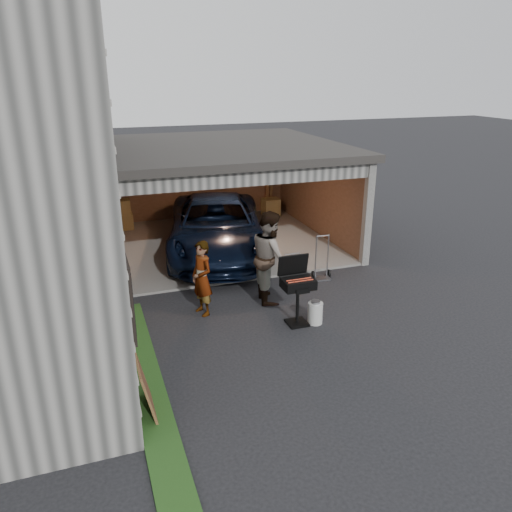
{
  "coord_description": "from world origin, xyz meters",
  "views": [
    {
      "loc": [
        -2.86,
        -7.1,
        4.83
      ],
      "look_at": [
        0.4,
        2.19,
        1.15
      ],
      "focal_mm": 35.0,
      "sensor_mm": 36.0,
      "label": 1
    }
  ],
  "objects_px": {
    "bbq_grill": "(297,286)",
    "hand_truck": "(322,270)",
    "minivan": "(217,229)",
    "man": "(270,257)",
    "woman": "(202,278)",
    "propane_tank": "(315,313)",
    "plywood_panel": "(146,389)"
  },
  "relations": [
    {
      "from": "propane_tank",
      "to": "plywood_panel",
      "type": "relative_size",
      "value": 0.51
    },
    {
      "from": "plywood_panel",
      "to": "hand_truck",
      "type": "distance_m",
      "value": 6.1
    },
    {
      "from": "hand_truck",
      "to": "bbq_grill",
      "type": "bearing_deg",
      "value": -122.29
    },
    {
      "from": "man",
      "to": "bbq_grill",
      "type": "bearing_deg",
      "value": -167.07
    },
    {
      "from": "man",
      "to": "propane_tank",
      "type": "height_order",
      "value": "man"
    },
    {
      "from": "woman",
      "to": "man",
      "type": "relative_size",
      "value": 0.79
    },
    {
      "from": "minivan",
      "to": "man",
      "type": "bearing_deg",
      "value": -70.05
    },
    {
      "from": "bbq_grill",
      "to": "plywood_panel",
      "type": "relative_size",
      "value": 1.61
    },
    {
      "from": "man",
      "to": "bbq_grill",
      "type": "xyz_separation_m",
      "value": [
        0.1,
        -1.25,
        -0.18
      ]
    },
    {
      "from": "woman",
      "to": "propane_tank",
      "type": "bearing_deg",
      "value": 41.32
    },
    {
      "from": "man",
      "to": "woman",
      "type": "bearing_deg",
      "value": 105.45
    },
    {
      "from": "minivan",
      "to": "man",
      "type": "height_order",
      "value": "man"
    },
    {
      "from": "minivan",
      "to": "bbq_grill",
      "type": "bearing_deg",
      "value": -70.57
    },
    {
      "from": "bbq_grill",
      "to": "hand_truck",
      "type": "xyz_separation_m",
      "value": [
        1.53,
        1.93,
        -0.62
      ]
    },
    {
      "from": "plywood_panel",
      "to": "hand_truck",
      "type": "xyz_separation_m",
      "value": [
        4.77,
        3.8,
        -0.22
      ]
    },
    {
      "from": "bbq_grill",
      "to": "man",
      "type": "bearing_deg",
      "value": 94.57
    },
    {
      "from": "bbq_grill",
      "to": "minivan",
      "type": "bearing_deg",
      "value": 95.89
    },
    {
      "from": "man",
      "to": "propane_tank",
      "type": "xyz_separation_m",
      "value": [
        0.46,
        -1.37,
        -0.79
      ]
    },
    {
      "from": "minivan",
      "to": "man",
      "type": "xyz_separation_m",
      "value": [
        0.36,
        -3.17,
        0.26
      ]
    },
    {
      "from": "propane_tank",
      "to": "hand_truck",
      "type": "height_order",
      "value": "hand_truck"
    },
    {
      "from": "minivan",
      "to": "plywood_panel",
      "type": "xyz_separation_m",
      "value": [
        -2.78,
        -6.29,
        -0.32
      ]
    },
    {
      "from": "bbq_grill",
      "to": "hand_truck",
      "type": "relative_size",
      "value": 1.26
    },
    {
      "from": "minivan",
      "to": "man",
      "type": "distance_m",
      "value": 3.2
    },
    {
      "from": "minivan",
      "to": "woman",
      "type": "height_order",
      "value": "woman"
    },
    {
      "from": "bbq_grill",
      "to": "propane_tank",
      "type": "distance_m",
      "value": 0.72
    },
    {
      "from": "man",
      "to": "propane_tank",
      "type": "relative_size",
      "value": 4.51
    },
    {
      "from": "woman",
      "to": "hand_truck",
      "type": "xyz_separation_m",
      "value": [
        3.21,
        0.88,
        -0.59
      ]
    },
    {
      "from": "propane_tank",
      "to": "hand_truck",
      "type": "xyz_separation_m",
      "value": [
        1.17,
        2.05,
        -0.01
      ]
    },
    {
      "from": "propane_tank",
      "to": "plywood_panel",
      "type": "distance_m",
      "value": 4.01
    },
    {
      "from": "woman",
      "to": "hand_truck",
      "type": "relative_size",
      "value": 1.44
    },
    {
      "from": "man",
      "to": "plywood_panel",
      "type": "distance_m",
      "value": 4.46
    },
    {
      "from": "plywood_panel",
      "to": "propane_tank",
      "type": "bearing_deg",
      "value": 25.89
    }
  ]
}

